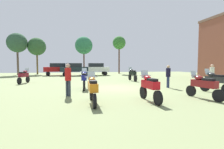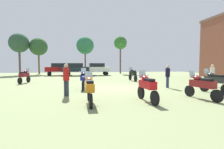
{
  "view_description": "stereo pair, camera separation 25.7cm",
  "coord_description": "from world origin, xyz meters",
  "px_view_note": "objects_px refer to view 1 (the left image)",
  "views": [
    {
      "loc": [
        -2.59,
        -12.13,
        1.79
      ],
      "look_at": [
        0.47,
        4.05,
        0.8
      ],
      "focal_mm": 26.39,
      "sensor_mm": 36.0,
      "label": 1
    },
    {
      "loc": [
        -2.34,
        -12.18,
        1.79
      ],
      "look_at": [
        0.47,
        4.05,
        0.8
      ],
      "focal_mm": 26.39,
      "sensor_mm": 36.0,
      "label": 2
    }
  ],
  "objects_px": {
    "car_1": "(74,68)",
    "person_1": "(168,75)",
    "person_2": "(212,73)",
    "motorcycle_6": "(93,88)",
    "tree_4": "(119,43)",
    "motorcycle_8": "(203,85)",
    "tree_1": "(17,43)",
    "motorcycle_3": "(215,81)",
    "car_3": "(57,68)",
    "car_2": "(96,68)",
    "motorcycle_5": "(132,74)",
    "motorcycle_9": "(84,79)",
    "motorcycle_4": "(150,86)",
    "person_3": "(68,77)",
    "motorcycle_1": "(24,76)",
    "tree_2": "(84,46)"
  },
  "relations": [
    {
      "from": "car_1",
      "to": "person_1",
      "type": "distance_m",
      "value": 17.23
    },
    {
      "from": "car_1",
      "to": "person_2",
      "type": "distance_m",
      "value": 19.23
    },
    {
      "from": "motorcycle_6",
      "to": "tree_4",
      "type": "height_order",
      "value": "tree_4"
    },
    {
      "from": "motorcycle_8",
      "to": "tree_1",
      "type": "xyz_separation_m",
      "value": [
        -16.94,
        23.59,
        4.77
      ]
    },
    {
      "from": "person_1",
      "to": "person_2",
      "type": "bearing_deg",
      "value": 96.08
    },
    {
      "from": "motorcycle_3",
      "to": "person_1",
      "type": "bearing_deg",
      "value": 110.16
    },
    {
      "from": "motorcycle_3",
      "to": "car_3",
      "type": "xyz_separation_m",
      "value": [
        -11.97,
        19.28,
        0.43
      ]
    },
    {
      "from": "tree_4",
      "to": "motorcycle_6",
      "type": "bearing_deg",
      "value": -105.9
    },
    {
      "from": "car_2",
      "to": "motorcycle_8",
      "type": "bearing_deg",
      "value": -172.61
    },
    {
      "from": "motorcycle_5",
      "to": "car_1",
      "type": "height_order",
      "value": "car_1"
    },
    {
      "from": "motorcycle_9",
      "to": "tree_1",
      "type": "bearing_deg",
      "value": 122.13
    },
    {
      "from": "motorcycle_4",
      "to": "motorcycle_6",
      "type": "relative_size",
      "value": 0.95
    },
    {
      "from": "motorcycle_8",
      "to": "person_2",
      "type": "distance_m",
      "value": 5.92
    },
    {
      "from": "motorcycle_5",
      "to": "person_3",
      "type": "distance_m",
      "value": 9.96
    },
    {
      "from": "motorcycle_8",
      "to": "person_3",
      "type": "relative_size",
      "value": 1.2
    },
    {
      "from": "motorcycle_1",
      "to": "person_1",
      "type": "distance_m",
      "value": 13.0
    },
    {
      "from": "car_2",
      "to": "car_3",
      "type": "distance_m",
      "value": 6.25
    },
    {
      "from": "motorcycle_1",
      "to": "person_1",
      "type": "bearing_deg",
      "value": -13.99
    },
    {
      "from": "motorcycle_4",
      "to": "person_3",
      "type": "distance_m",
      "value": 4.47
    },
    {
      "from": "motorcycle_5",
      "to": "tree_4",
      "type": "distance_m",
      "value": 15.52
    },
    {
      "from": "motorcycle_6",
      "to": "motorcycle_3",
      "type": "bearing_deg",
      "value": 8.71
    },
    {
      "from": "tree_4",
      "to": "motorcycle_3",
      "type": "bearing_deg",
      "value": -88.04
    },
    {
      "from": "motorcycle_3",
      "to": "motorcycle_8",
      "type": "relative_size",
      "value": 0.97
    },
    {
      "from": "car_1",
      "to": "motorcycle_5",
      "type": "bearing_deg",
      "value": -148.72
    },
    {
      "from": "motorcycle_3",
      "to": "tree_1",
      "type": "distance_m",
      "value": 29.57
    },
    {
      "from": "motorcycle_3",
      "to": "car_2",
      "type": "xyz_separation_m",
      "value": [
        -5.78,
        18.48,
        0.43
      ]
    },
    {
      "from": "motorcycle_5",
      "to": "car_3",
      "type": "xyz_separation_m",
      "value": [
        -9.3,
        10.88,
        0.43
      ]
    },
    {
      "from": "motorcycle_3",
      "to": "motorcycle_4",
      "type": "xyz_separation_m",
      "value": [
        -4.97,
        -1.45,
        -0.01
      ]
    },
    {
      "from": "motorcycle_6",
      "to": "motorcycle_8",
      "type": "bearing_deg",
      "value": -1.41
    },
    {
      "from": "tree_4",
      "to": "motorcycle_5",
      "type": "bearing_deg",
      "value": -97.44
    },
    {
      "from": "motorcycle_9",
      "to": "person_3",
      "type": "relative_size",
      "value": 1.25
    },
    {
      "from": "car_1",
      "to": "motorcycle_4",
      "type": "bearing_deg",
      "value": -170.31
    },
    {
      "from": "motorcycle_4",
      "to": "car_2",
      "type": "distance_m",
      "value": 19.95
    },
    {
      "from": "person_2",
      "to": "tree_2",
      "type": "distance_m",
      "value": 22.88
    },
    {
      "from": "car_1",
      "to": "person_2",
      "type": "xyz_separation_m",
      "value": [
        11.5,
        -15.42,
        -0.12
      ]
    },
    {
      "from": "motorcycle_1",
      "to": "motorcycle_3",
      "type": "distance_m",
      "value": 15.71
    },
    {
      "from": "motorcycle_8",
      "to": "tree_2",
      "type": "distance_m",
      "value": 25.4
    },
    {
      "from": "person_2",
      "to": "tree_2",
      "type": "height_order",
      "value": "tree_2"
    },
    {
      "from": "motorcycle_5",
      "to": "motorcycle_9",
      "type": "relative_size",
      "value": 0.98
    },
    {
      "from": "car_1",
      "to": "person_1",
      "type": "bearing_deg",
      "value": -156.41
    },
    {
      "from": "person_2",
      "to": "car_3",
      "type": "bearing_deg",
      "value": -137.62
    },
    {
      "from": "motorcycle_3",
      "to": "tree_1",
      "type": "xyz_separation_m",
      "value": [
        -18.92,
        22.22,
        4.74
      ]
    },
    {
      "from": "car_1",
      "to": "tree_2",
      "type": "distance_m",
      "value": 6.56
    },
    {
      "from": "person_1",
      "to": "person_2",
      "type": "distance_m",
      "value": 3.89
    },
    {
      "from": "motorcycle_9",
      "to": "car_2",
      "type": "xyz_separation_m",
      "value": [
        2.2,
        15.31,
        0.43
      ]
    },
    {
      "from": "car_2",
      "to": "person_1",
      "type": "height_order",
      "value": "car_2"
    },
    {
      "from": "motorcycle_1",
      "to": "motorcycle_9",
      "type": "height_order",
      "value": "motorcycle_9"
    },
    {
      "from": "person_2",
      "to": "tree_1",
      "type": "relative_size",
      "value": 0.25
    },
    {
      "from": "person_3",
      "to": "motorcycle_9",
      "type": "bearing_deg",
      "value": -77.82
    },
    {
      "from": "motorcycle_1",
      "to": "person_1",
      "type": "xyz_separation_m",
      "value": [
        11.88,
        -5.26,
        0.3
      ]
    }
  ]
}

